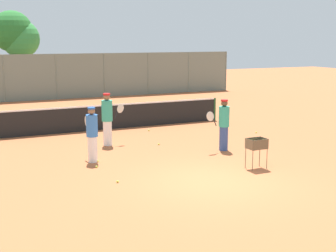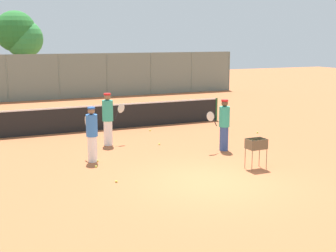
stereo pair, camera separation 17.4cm
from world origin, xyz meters
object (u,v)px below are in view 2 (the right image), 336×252
player_white_outfit (108,118)px  parked_car (4,85)px  tennis_net (114,116)px  player_yellow_shirt (92,134)px  player_red_cap (224,124)px  ball_cart (256,146)px

player_white_outfit → parked_car: (-1.84, 17.88, -0.32)m
tennis_net → player_yellow_shirt: (-2.33, -4.92, 0.34)m
player_white_outfit → parked_car: player_white_outfit is taller
player_yellow_shirt → parked_car: 19.93m
player_yellow_shirt → player_white_outfit: bearing=-32.8°
tennis_net → player_yellow_shirt: size_ratio=5.87×
player_red_cap → ball_cart: player_red_cap is taller
tennis_net → player_yellow_shirt: 5.45m
tennis_net → player_red_cap: 5.78m
player_red_cap → ball_cart: 2.44m
tennis_net → player_yellow_shirt: bearing=-115.4°
ball_cart → player_white_outfit: bearing=121.8°
tennis_net → ball_cart: tennis_net is taller
player_yellow_shirt → parked_car: bearing=-1.1°
tennis_net → player_yellow_shirt: player_yellow_shirt is taller
player_white_outfit → player_yellow_shirt: bearing=-131.8°
player_yellow_shirt → ball_cart: player_yellow_shirt is taller
player_white_outfit → ball_cart: bearing=-70.2°
parked_car → ball_cart: bearing=-77.9°
tennis_net → ball_cart: 7.95m
tennis_net → parked_car: (-3.02, 15.00, 0.10)m
tennis_net → parked_car: size_ratio=2.43×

